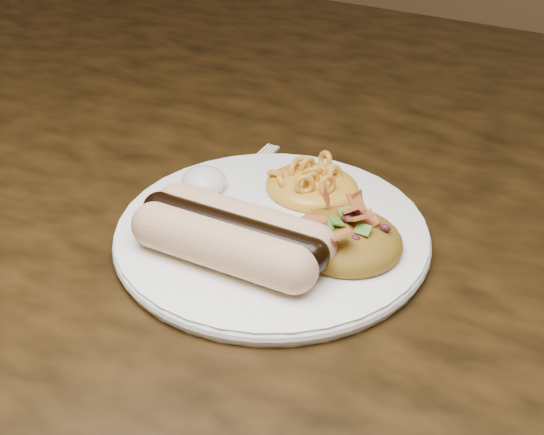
% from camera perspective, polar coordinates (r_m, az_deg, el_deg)
% --- Properties ---
extents(table, '(1.60, 0.90, 0.75)m').
position_cam_1_polar(table, '(0.78, 5.98, -1.78)').
color(table, '#38220D').
rests_on(table, floor).
extents(plate, '(0.29, 0.29, 0.01)m').
position_cam_1_polar(plate, '(0.61, -0.00, -1.29)').
color(plate, white).
rests_on(plate, table).
extents(hotdog, '(0.13, 0.07, 0.04)m').
position_cam_1_polar(hotdog, '(0.57, -3.01, -1.27)').
color(hotdog, '#F7C887').
rests_on(hotdog, plate).
extents(mac_and_cheese, '(0.09, 0.09, 0.03)m').
position_cam_1_polar(mac_and_cheese, '(0.65, 3.06, 3.17)').
color(mac_and_cheese, orange).
rests_on(mac_and_cheese, plate).
extents(sour_cream, '(0.05, 0.05, 0.02)m').
position_cam_1_polar(sour_cream, '(0.66, -5.16, 3.03)').
color(sour_cream, silver).
rests_on(sour_cream, plate).
extents(taco_salad, '(0.09, 0.08, 0.04)m').
position_cam_1_polar(taco_salad, '(0.58, 5.60, -1.06)').
color(taco_salad, '#BD4816').
rests_on(taco_salad, plate).
extents(fork, '(0.06, 0.15, 0.00)m').
position_cam_1_polar(fork, '(0.69, -3.05, 2.58)').
color(fork, white).
rests_on(fork, table).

